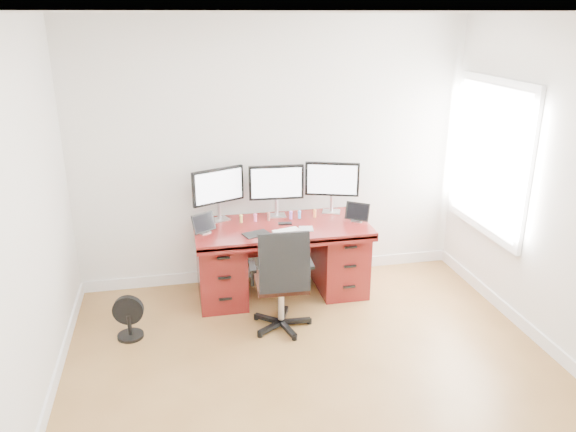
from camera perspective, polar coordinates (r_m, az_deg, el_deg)
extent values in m
plane|color=olive|center=(4.31, 4.33, -18.84)|extent=(4.50, 4.50, 0.00)
cube|color=white|center=(5.72, -1.55, 6.29)|extent=(4.00, 0.10, 2.70)
cube|color=white|center=(5.72, 19.80, 5.63)|extent=(0.04, 1.30, 1.50)
cube|color=white|center=(5.71, 19.63, 5.62)|extent=(0.01, 1.15, 1.35)
cube|color=#5E1412|center=(5.48, -0.64, -1.17)|extent=(1.70, 0.80, 0.05)
cube|color=#5E1412|center=(5.58, -6.82, -5.10)|extent=(0.45, 0.70, 0.70)
cube|color=#5E1412|center=(5.79, 5.21, -4.08)|extent=(0.45, 0.70, 0.70)
cube|color=#4A0E0D|center=(5.84, -1.21, -2.19)|extent=(0.74, 0.03, 0.40)
cylinder|color=black|center=(5.21, -0.70, -10.77)|extent=(0.55, 0.55, 0.08)
cylinder|color=silver|center=(5.10, -0.71, -8.59)|extent=(0.06, 0.06, 0.38)
cube|color=black|center=(5.01, -0.72, -6.71)|extent=(0.47, 0.45, 0.07)
cube|color=black|center=(4.71, -0.37, -4.76)|extent=(0.43, 0.07, 0.52)
cube|color=black|center=(4.91, -3.66, -5.14)|extent=(0.07, 0.23, 0.03)
cube|color=black|center=(4.98, 2.17, -4.76)|extent=(0.07, 0.23, 0.03)
cylinder|color=black|center=(5.25, -15.69, -11.62)|extent=(0.23, 0.23, 0.03)
cylinder|color=black|center=(5.20, -15.80, -10.59)|extent=(0.04, 0.04, 0.19)
cylinder|color=black|center=(5.13, -15.95, -9.28)|extent=(0.27, 0.09, 0.27)
cube|color=silver|center=(5.65, -6.96, -0.34)|extent=(0.22, 0.20, 0.01)
cylinder|color=silver|center=(5.62, -7.00, 0.47)|extent=(0.04, 0.04, 0.18)
cube|color=black|center=(5.54, -7.11, 3.05)|extent=(0.52, 0.25, 0.35)
cube|color=white|center=(5.52, -7.01, 3.01)|extent=(0.46, 0.20, 0.30)
cube|color=silver|center=(5.72, -1.17, 0.07)|extent=(0.19, 0.15, 0.01)
cylinder|color=silver|center=(5.69, -1.18, 0.87)|extent=(0.04, 0.04, 0.18)
cube|color=black|center=(5.61, -1.20, 3.43)|extent=(0.55, 0.07, 0.35)
cube|color=white|center=(5.59, -1.17, 3.37)|extent=(0.50, 0.04, 0.30)
cube|color=silver|center=(5.85, 4.42, 0.46)|extent=(0.22, 0.19, 0.01)
cylinder|color=silver|center=(5.82, 4.44, 1.25)|extent=(0.04, 0.04, 0.18)
cube|color=black|center=(5.74, 4.51, 3.76)|extent=(0.53, 0.21, 0.35)
cube|color=white|center=(5.72, 4.50, 3.70)|extent=(0.48, 0.16, 0.30)
cube|color=silver|center=(5.34, -8.50, -1.63)|extent=(0.13, 0.12, 0.01)
cube|color=black|center=(5.31, -8.55, -0.69)|extent=(0.24, 0.19, 0.17)
cube|color=silver|center=(5.61, 7.05, -0.47)|extent=(0.13, 0.12, 0.01)
cube|color=black|center=(5.58, 7.09, 0.43)|extent=(0.23, 0.19, 0.17)
cube|color=white|center=(5.31, -0.17, -1.51)|extent=(0.27, 0.17, 0.01)
cube|color=#B7BABE|center=(5.37, 1.86, -1.31)|extent=(0.15, 0.15, 0.01)
cube|color=black|center=(5.25, -3.23, -1.83)|extent=(0.28, 0.22, 0.01)
cube|color=black|center=(5.50, -0.31, -0.76)|extent=(0.14, 0.08, 0.01)
cylinder|color=#E7C75B|center=(5.55, -4.78, -0.39)|extent=(0.03, 0.03, 0.06)
sphere|color=#E7C75B|center=(5.53, -4.79, 0.01)|extent=(0.04, 0.04, 0.04)
cylinder|color=pink|center=(5.56, -3.34, -0.29)|extent=(0.03, 0.03, 0.06)
sphere|color=pink|center=(5.55, -3.35, 0.11)|extent=(0.04, 0.04, 0.04)
cylinder|color=#955349|center=(5.58, -1.97, -0.19)|extent=(0.03, 0.03, 0.06)
sphere|color=#955349|center=(5.57, -1.98, 0.21)|extent=(0.04, 0.04, 0.04)
cylinder|color=#B36EE5|center=(5.62, 0.28, -0.03)|extent=(0.03, 0.03, 0.06)
sphere|color=#B36EE5|center=(5.61, 0.28, 0.37)|extent=(0.04, 0.04, 0.04)
cylinder|color=#5499E6|center=(5.64, 1.17, 0.04)|extent=(0.03, 0.03, 0.06)
sphere|color=#5499E6|center=(5.63, 1.17, 0.43)|extent=(0.04, 0.04, 0.04)
cylinder|color=#FB9747|center=(5.68, 2.73, 0.15)|extent=(0.03, 0.03, 0.06)
sphere|color=#FB9747|center=(5.66, 2.73, 0.54)|extent=(0.04, 0.04, 0.04)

